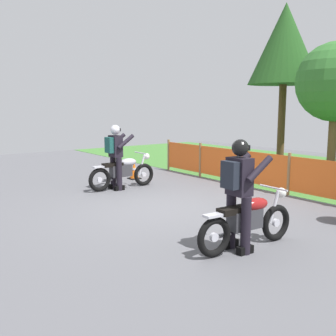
{
  "coord_description": "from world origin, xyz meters",
  "views": [
    {
      "loc": [
        6.69,
        -4.9,
        2.16
      ],
      "look_at": [
        0.2,
        -0.03,
        0.9
      ],
      "focal_mm": 42.48,
      "sensor_mm": 36.0,
      "label": 1
    }
  ],
  "objects_px": {
    "motorcycle_lead": "(123,172)",
    "rider_lead": "(115,153)",
    "motorcycle_trailing": "(248,221)",
    "rider_trailing": "(239,189)",
    "traffic_cone": "(134,170)"
  },
  "relations": [
    {
      "from": "motorcycle_lead",
      "to": "rider_lead",
      "type": "xyz_separation_m",
      "value": [
        0.0,
        -0.21,
        0.5
      ]
    },
    {
      "from": "motorcycle_lead",
      "to": "motorcycle_trailing",
      "type": "xyz_separation_m",
      "value": [
        5.06,
        -0.77,
        -0.01
      ]
    },
    {
      "from": "rider_lead",
      "to": "rider_trailing",
      "type": "bearing_deg",
      "value": -98.37
    },
    {
      "from": "motorcycle_trailing",
      "to": "rider_trailing",
      "type": "bearing_deg",
      "value": -179.49
    },
    {
      "from": "motorcycle_lead",
      "to": "motorcycle_trailing",
      "type": "relative_size",
      "value": 1.03
    },
    {
      "from": "rider_lead",
      "to": "rider_trailing",
      "type": "relative_size",
      "value": 1.0
    },
    {
      "from": "rider_lead",
      "to": "traffic_cone",
      "type": "height_order",
      "value": "rider_lead"
    },
    {
      "from": "motorcycle_lead",
      "to": "motorcycle_trailing",
      "type": "height_order",
      "value": "motorcycle_lead"
    },
    {
      "from": "rider_lead",
      "to": "rider_trailing",
      "type": "distance_m",
      "value": 5.11
    },
    {
      "from": "rider_lead",
      "to": "traffic_cone",
      "type": "xyz_separation_m",
      "value": [
        -1.01,
        1.2,
        -0.69
      ]
    },
    {
      "from": "motorcycle_lead",
      "to": "traffic_cone",
      "type": "xyz_separation_m",
      "value": [
        -1.01,
        0.98,
        -0.19
      ]
    },
    {
      "from": "motorcycle_trailing",
      "to": "rider_lead",
      "type": "bearing_deg",
      "value": 86.91
    },
    {
      "from": "motorcycle_lead",
      "to": "motorcycle_trailing",
      "type": "distance_m",
      "value": 5.12
    },
    {
      "from": "motorcycle_trailing",
      "to": "motorcycle_lead",
      "type": "bearing_deg",
      "value": 84.54
    },
    {
      "from": "motorcycle_lead",
      "to": "rider_trailing",
      "type": "height_order",
      "value": "rider_trailing"
    }
  ]
}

